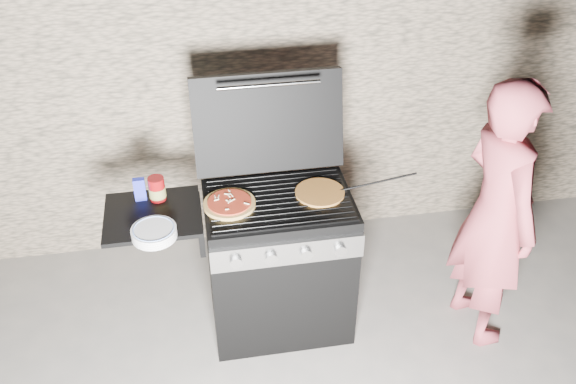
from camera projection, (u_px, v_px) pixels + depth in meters
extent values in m
plane|color=#64615C|center=(280.00, 318.00, 3.96)|extent=(50.00, 50.00, 0.00)
cube|color=tan|center=(254.00, 110.00, 4.29)|extent=(8.00, 0.35, 1.80)
cylinder|color=#E89441|center=(320.00, 193.00, 3.47)|extent=(0.27, 0.27, 0.01)
cylinder|color=maroon|center=(157.00, 189.00, 3.41)|extent=(0.10, 0.10, 0.14)
cube|color=#222AB4|center=(140.00, 189.00, 3.41)|extent=(0.06, 0.04, 0.13)
cylinder|color=silver|center=(154.00, 233.00, 3.17)|extent=(0.29, 0.29, 0.05)
imported|color=#AE424D|center=(496.00, 215.00, 3.48)|extent=(0.47, 0.64, 1.62)
cylinder|color=black|center=(378.00, 182.00, 3.49)|extent=(0.43, 0.03, 0.09)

